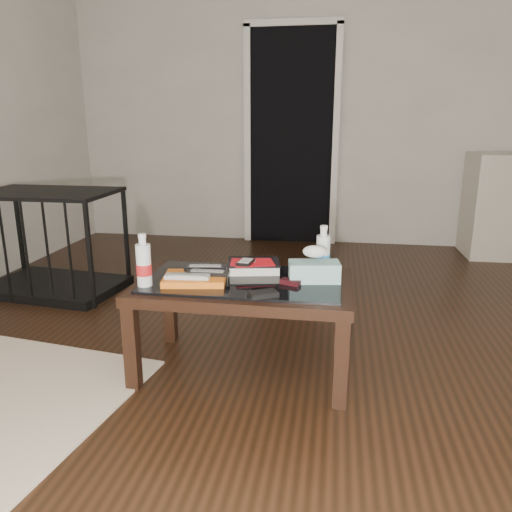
# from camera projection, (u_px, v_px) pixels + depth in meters

# --- Properties ---
(ground) EXTENTS (5.00, 5.00, 0.00)m
(ground) POSITION_uv_depth(u_px,v_px,m) (320.00, 353.00, 2.61)
(ground) COLOR black
(ground) RESTS_ON ground
(room_shell) EXTENTS (5.00, 5.00, 5.00)m
(room_shell) POSITION_uv_depth(u_px,v_px,m) (333.00, 15.00, 2.18)
(room_shell) COLOR beige
(room_shell) RESTS_ON ground
(doorway) EXTENTS (0.90, 0.08, 2.07)m
(doorway) POSITION_uv_depth(u_px,v_px,m) (291.00, 136.00, 4.74)
(doorway) COLOR black
(doorway) RESTS_ON ground
(coffee_table) EXTENTS (1.00, 0.60, 0.46)m
(coffee_table) POSITION_uv_depth(u_px,v_px,m) (244.00, 292.00, 2.34)
(coffee_table) COLOR black
(coffee_table) RESTS_ON ground
(pet_crate) EXTENTS (0.96, 0.70, 0.71)m
(pet_crate) POSITION_uv_depth(u_px,v_px,m) (53.00, 259.00, 3.50)
(pet_crate) COLOR black
(pet_crate) RESTS_ON ground
(magazines) EXTENTS (0.31, 0.25, 0.03)m
(magazines) POSITION_uv_depth(u_px,v_px,m) (195.00, 278.00, 2.29)
(magazines) COLOR orange
(magazines) RESTS_ON coffee_table
(remote_silver) EXTENTS (0.20, 0.07, 0.02)m
(remote_silver) POSITION_uv_depth(u_px,v_px,m) (187.00, 276.00, 2.23)
(remote_silver) COLOR #A9A9AD
(remote_silver) RESTS_ON magazines
(remote_black_front) EXTENTS (0.20, 0.06, 0.02)m
(remote_black_front) POSITION_uv_depth(u_px,v_px,m) (207.00, 273.00, 2.29)
(remote_black_front) COLOR black
(remote_black_front) RESTS_ON magazines
(remote_black_back) EXTENTS (0.21, 0.08, 0.02)m
(remote_black_back) POSITION_uv_depth(u_px,v_px,m) (205.00, 267.00, 2.37)
(remote_black_back) COLOR black
(remote_black_back) RESTS_ON magazines
(textbook) EXTENTS (0.28, 0.24, 0.05)m
(textbook) POSITION_uv_depth(u_px,v_px,m) (254.00, 266.00, 2.45)
(textbook) COLOR black
(textbook) RESTS_ON coffee_table
(dvd_mailers) EXTENTS (0.21, 0.16, 0.01)m
(dvd_mailers) POSITION_uv_depth(u_px,v_px,m) (250.00, 262.00, 2.43)
(dvd_mailers) COLOR red
(dvd_mailers) RESTS_ON textbook
(ipod) EXTENTS (0.08, 0.11, 0.02)m
(ipod) POSITION_uv_depth(u_px,v_px,m) (246.00, 262.00, 2.39)
(ipod) COLOR black
(ipod) RESTS_ON dvd_mailers
(flip_phone) EXTENTS (0.10, 0.08, 0.02)m
(flip_phone) POSITION_uv_depth(u_px,v_px,m) (291.00, 282.00, 2.25)
(flip_phone) COLOR black
(flip_phone) RESTS_ON coffee_table
(wallet) EXTENTS (0.14, 0.12, 0.02)m
(wallet) POSITION_uv_depth(u_px,v_px,m) (263.00, 294.00, 2.10)
(wallet) COLOR black
(wallet) RESTS_ON coffee_table
(water_bottle_left) EXTENTS (0.07, 0.07, 0.24)m
(water_bottle_left) POSITION_uv_depth(u_px,v_px,m) (143.00, 260.00, 2.21)
(water_bottle_left) COLOR white
(water_bottle_left) RESTS_ON coffee_table
(water_bottle_right) EXTENTS (0.08, 0.08, 0.24)m
(water_bottle_right) POSITION_uv_depth(u_px,v_px,m) (323.00, 250.00, 2.37)
(water_bottle_right) COLOR white
(water_bottle_right) RESTS_ON coffee_table
(tissue_box) EXTENTS (0.25, 0.16, 0.09)m
(tissue_box) POSITION_uv_depth(u_px,v_px,m) (314.00, 271.00, 2.29)
(tissue_box) COLOR teal
(tissue_box) RESTS_ON coffee_table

